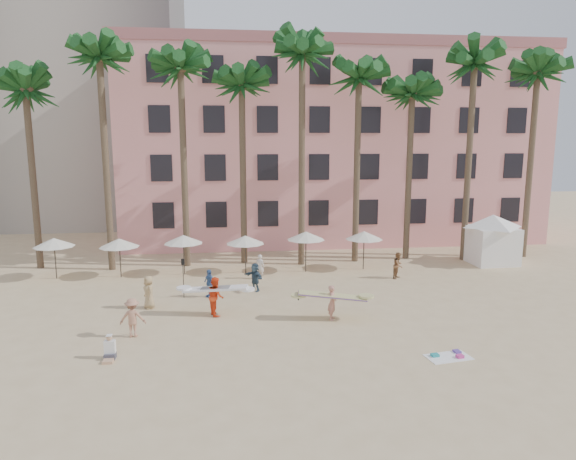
# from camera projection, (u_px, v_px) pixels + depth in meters

# --- Properties ---
(ground) EXTENTS (120.00, 120.00, 0.00)m
(ground) POSITION_uv_depth(u_px,v_px,m) (279.00, 347.00, 21.85)
(ground) COLOR #D1B789
(ground) RESTS_ON ground
(pink_hotel) EXTENTS (35.00, 14.00, 16.00)m
(pink_hotel) POSITION_uv_depth(u_px,v_px,m) (327.00, 147.00, 46.67)
(pink_hotel) COLOR pink
(pink_hotel) RESTS_ON ground
(palm_row) EXTENTS (44.40, 5.40, 16.30)m
(palm_row) POSITION_uv_depth(u_px,v_px,m) (264.00, 75.00, 34.30)
(palm_row) COLOR brown
(palm_row) RESTS_ON ground
(umbrella_row) EXTENTS (22.50, 2.70, 2.73)m
(umbrella_row) POSITION_uv_depth(u_px,v_px,m) (214.00, 239.00, 33.33)
(umbrella_row) COLOR #332B23
(umbrella_row) RESTS_ON ground
(cabana) EXTENTS (4.63, 4.63, 3.50)m
(cabana) POSITION_uv_depth(u_px,v_px,m) (492.00, 235.00, 36.35)
(cabana) COLOR white
(cabana) RESTS_ON ground
(beach_towel) EXTENTS (1.94, 1.28, 0.14)m
(beach_towel) POSITION_uv_depth(u_px,v_px,m) (449.00, 356.00, 20.89)
(beach_towel) COLOR white
(beach_towel) RESTS_ON ground
(carrier_yellow) EXTENTS (3.39, 1.24, 1.72)m
(carrier_yellow) POSITION_uv_depth(u_px,v_px,m) (332.00, 300.00, 25.08)
(carrier_yellow) COLOR tan
(carrier_yellow) RESTS_ON ground
(carrier_white) EXTENTS (3.29, 1.31, 1.96)m
(carrier_white) POSITION_uv_depth(u_px,v_px,m) (216.00, 295.00, 25.70)
(carrier_white) COLOR #FF461A
(carrier_white) RESTS_ON ground
(beachgoers) EXTENTS (16.08, 9.67, 1.78)m
(beachgoers) POSITION_uv_depth(u_px,v_px,m) (236.00, 286.00, 28.05)
(beachgoers) COLOR #43669C
(beachgoers) RESTS_ON ground
(paddle) EXTENTS (0.18, 0.04, 2.23)m
(paddle) POSITION_uv_depth(u_px,v_px,m) (183.00, 273.00, 28.46)
(paddle) COLOR black
(paddle) RESTS_ON ground
(seated_man) EXTENTS (0.44, 0.77, 0.99)m
(seated_man) POSITION_uv_depth(u_px,v_px,m) (110.00, 351.00, 20.63)
(seated_man) COLOR #3F3F4C
(seated_man) RESTS_ON ground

